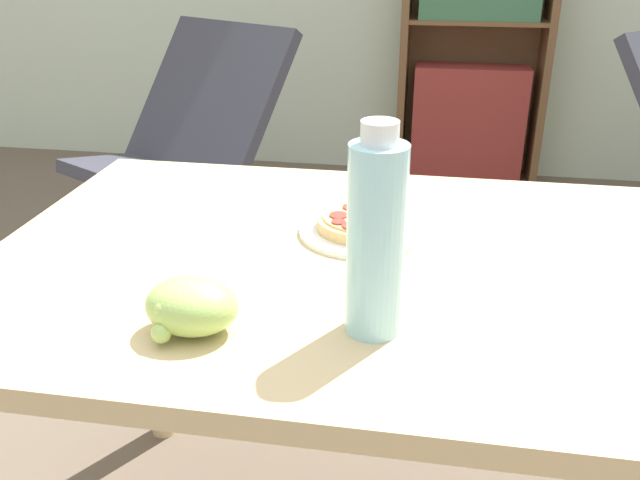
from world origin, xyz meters
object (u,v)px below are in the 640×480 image
at_px(grape_bunch, 191,306).
at_px(drink_bottle, 376,238).
at_px(bookshelf, 476,36).
at_px(lounge_chair_near, 184,186).
at_px(pizza_on_plate, 361,226).

xyz_separation_m(grape_bunch, drink_bottle, (0.23, 0.04, 0.09)).
xyz_separation_m(grape_bunch, bookshelf, (0.47, 2.76, -0.03)).
relative_size(lounge_chair_near, bookshelf, 0.60).
distance_m(pizza_on_plate, grape_bunch, 0.39).
relative_size(drink_bottle, lounge_chair_near, 0.29).
bearing_deg(pizza_on_plate, grape_bunch, -117.63).
bearing_deg(grape_bunch, drink_bottle, 10.96).
distance_m(pizza_on_plate, drink_bottle, 0.33).
height_order(grape_bunch, lounge_chair_near, lounge_chair_near).
xyz_separation_m(pizza_on_plate, bookshelf, (0.28, 2.41, -0.01)).
bearing_deg(lounge_chair_near, grape_bunch, -39.51).
xyz_separation_m(pizza_on_plate, grape_bunch, (-0.18, -0.35, 0.02)).
xyz_separation_m(pizza_on_plate, drink_bottle, (0.05, -0.30, 0.12)).
bearing_deg(pizza_on_plate, drink_bottle, -80.61).
relative_size(grape_bunch, bookshelf, 0.08).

